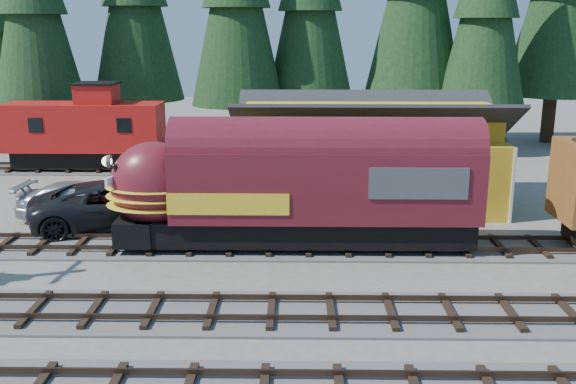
{
  "coord_description": "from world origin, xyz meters",
  "views": [
    {
      "loc": [
        -3.42,
        -19.85,
        8.46
      ],
      "look_at": [
        -3.78,
        4.0,
        2.29
      ],
      "focal_mm": 40.0,
      "sensor_mm": 36.0,
      "label": 1
    }
  ],
  "objects_px": {
    "caboose": "(85,130)",
    "pickup_truck_a": "(116,205)",
    "locomotive": "(286,191)",
    "depot": "(369,145)",
    "pickup_truck_b": "(84,203)"
  },
  "relations": [
    {
      "from": "pickup_truck_a",
      "to": "pickup_truck_b",
      "type": "relative_size",
      "value": 1.21
    },
    {
      "from": "locomotive",
      "to": "caboose",
      "type": "distance_m",
      "value": 18.63
    },
    {
      "from": "depot",
      "to": "caboose",
      "type": "relative_size",
      "value": 1.37
    },
    {
      "from": "pickup_truck_b",
      "to": "pickup_truck_a",
      "type": "bearing_deg",
      "value": -111.44
    },
    {
      "from": "depot",
      "to": "caboose",
      "type": "xyz_separation_m",
      "value": [
        -16.16,
        7.5,
        -0.54
      ]
    },
    {
      "from": "caboose",
      "to": "depot",
      "type": "bearing_deg",
      "value": -24.9
    },
    {
      "from": "depot",
      "to": "pickup_truck_b",
      "type": "height_order",
      "value": "depot"
    },
    {
      "from": "locomotive",
      "to": "pickup_truck_a",
      "type": "distance_m",
      "value": 7.99
    },
    {
      "from": "depot",
      "to": "locomotive",
      "type": "height_order",
      "value": "depot"
    },
    {
      "from": "depot",
      "to": "locomotive",
      "type": "bearing_deg",
      "value": -120.73
    },
    {
      "from": "caboose",
      "to": "pickup_truck_b",
      "type": "xyz_separation_m",
      "value": [
        3.24,
        -10.48,
        -1.57
      ]
    },
    {
      "from": "locomotive",
      "to": "pickup_truck_a",
      "type": "bearing_deg",
      "value": 159.8
    },
    {
      "from": "caboose",
      "to": "pickup_truck_a",
      "type": "relative_size",
      "value": 1.3
    },
    {
      "from": "locomotive",
      "to": "caboose",
      "type": "relative_size",
      "value": 1.54
    },
    {
      "from": "locomotive",
      "to": "pickup_truck_a",
      "type": "height_order",
      "value": "locomotive"
    }
  ]
}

